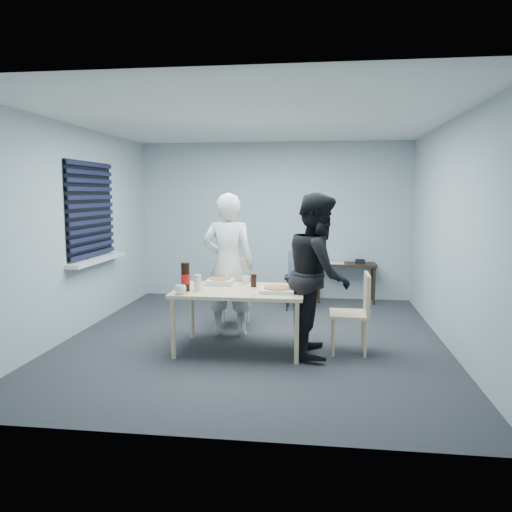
# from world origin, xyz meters

# --- Properties ---
(room) EXTENTS (5.00, 5.00, 5.00)m
(room) POSITION_xyz_m (-2.20, 0.40, 1.44)
(room) COLOR #29292E
(room) RESTS_ON ground
(dining_table) EXTENTS (1.44, 0.91, 0.70)m
(dining_table) POSITION_xyz_m (-0.10, -0.43, 0.64)
(dining_table) COLOR beige
(dining_table) RESTS_ON ground
(chair_far) EXTENTS (0.42, 0.42, 0.89)m
(chair_far) POSITION_xyz_m (-0.35, 0.67, 0.51)
(chair_far) COLOR beige
(chair_far) RESTS_ON ground
(chair_right) EXTENTS (0.42, 0.42, 0.89)m
(chair_right) POSITION_xyz_m (1.19, -0.36, 0.51)
(chair_right) COLOR beige
(chair_right) RESTS_ON ground
(person_white) EXTENTS (0.65, 0.42, 1.77)m
(person_white) POSITION_xyz_m (-0.34, 0.15, 0.89)
(person_white) COLOR silver
(person_white) RESTS_ON ground
(person_black) EXTENTS (0.47, 0.86, 1.77)m
(person_black) POSITION_xyz_m (0.77, -0.44, 0.89)
(person_black) COLOR black
(person_black) RESTS_ON ground
(side_table) EXTENTS (0.95, 0.42, 0.64)m
(side_table) POSITION_xyz_m (1.20, 2.28, 0.56)
(side_table) COLOR #301D16
(side_table) RESTS_ON ground
(stool) EXTENTS (0.37, 0.37, 0.52)m
(stool) POSITION_xyz_m (0.44, 1.63, 0.41)
(stool) COLOR black
(stool) RESTS_ON ground
(backpack) EXTENTS (0.27, 0.20, 0.38)m
(backpack) POSITION_xyz_m (0.44, 1.62, 0.70)
(backpack) COLOR slate
(backpack) RESTS_ON stool
(pizza_box_a) EXTENTS (0.30, 0.30, 0.07)m
(pizza_box_a) POSITION_xyz_m (-0.38, -0.17, 0.73)
(pizza_box_a) COLOR silver
(pizza_box_a) RESTS_ON dining_table
(pizza_box_b) EXTENTS (0.37, 0.37, 0.05)m
(pizza_box_b) POSITION_xyz_m (0.33, -0.52, 0.72)
(pizza_box_b) COLOR silver
(pizza_box_b) RESTS_ON dining_table
(mug_a) EXTENTS (0.17, 0.17, 0.10)m
(mug_a) POSITION_xyz_m (-0.69, -0.79, 0.75)
(mug_a) COLOR white
(mug_a) RESTS_ON dining_table
(mug_b) EXTENTS (0.10, 0.10, 0.09)m
(mug_b) POSITION_xyz_m (-0.09, -0.11, 0.75)
(mug_b) COLOR white
(mug_b) RESTS_ON dining_table
(cola_glass) EXTENTS (0.08, 0.08, 0.15)m
(cola_glass) POSITION_xyz_m (0.03, -0.28, 0.77)
(cola_glass) COLOR black
(cola_glass) RESTS_ON dining_table
(soda_bottle) EXTENTS (0.10, 0.10, 0.31)m
(soda_bottle) POSITION_xyz_m (-0.68, -0.62, 0.85)
(soda_bottle) COLOR black
(soda_bottle) RESTS_ON dining_table
(plastic_cups) EXTENTS (0.09, 0.09, 0.18)m
(plastic_cups) POSITION_xyz_m (-0.54, -0.61, 0.79)
(plastic_cups) COLOR silver
(plastic_cups) RESTS_ON dining_table
(rubber_band) EXTENTS (0.06, 0.06, 0.00)m
(rubber_band) POSITION_xyz_m (0.10, -0.77, 0.70)
(rubber_band) COLOR red
(rubber_band) RESTS_ON dining_table
(papers) EXTENTS (0.27, 0.34, 0.01)m
(papers) POSITION_xyz_m (1.05, 2.28, 0.64)
(papers) COLOR white
(papers) RESTS_ON side_table
(black_box) EXTENTS (0.17, 0.14, 0.06)m
(black_box) POSITION_xyz_m (1.42, 2.28, 0.67)
(black_box) COLOR black
(black_box) RESTS_ON side_table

